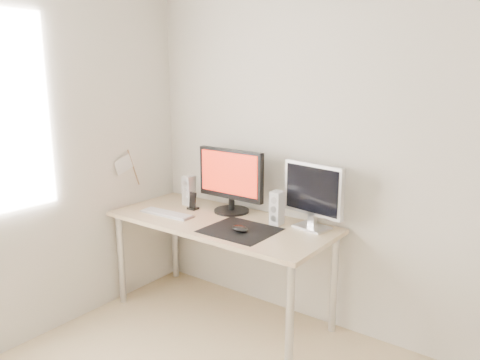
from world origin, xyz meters
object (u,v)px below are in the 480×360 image
Objects in this scene: main_monitor at (231,178)px; second_monitor at (313,193)px; speaker_right at (277,208)px; mouse at (240,229)px; desk at (221,231)px; keyboard at (167,214)px; speaker_left at (189,191)px; phone_dock at (193,204)px.

main_monitor is 1.22× the size of second_monitor.
second_monitor is 0.27m from speaker_right.
main_monitor is 0.65m from second_monitor.
desk is (-0.26, 0.13, -0.10)m from mouse.
desk is 3.75× the size of keyboard.
speaker_left is 1.75× the size of phone_dock.
speaker_right is at bearing -5.27° from main_monitor.
desk is 2.91× the size of main_monitor.
mouse is 0.31m from speaker_right.
main_monitor is 0.53m from keyboard.
phone_dock is at bearing -157.41° from main_monitor.
phone_dock is at bearing -34.43° from speaker_left.
speaker_right is at bearing 22.66° from desk.
phone_dock is at bearing -173.87° from speaker_right.
desk is at bearing -19.13° from speaker_left.
phone_dock is (-0.59, 0.20, 0.02)m from mouse.
mouse is at bearing 0.73° from keyboard.
second_monitor reaches higher than desk.
speaker_left is (-0.43, 0.15, 0.19)m from desk.
mouse reaches higher than desk.
second_monitor is (0.60, 0.22, 0.32)m from desk.
desk is 3.55× the size of second_monitor.
mouse is 0.07× the size of desk.
speaker_left is (-0.38, -0.04, -0.14)m from main_monitor.
desk is 7.00× the size of speaker_right.
keyboard is (-0.99, -0.36, -0.23)m from second_monitor.
main_monitor is (-0.06, 0.19, 0.33)m from desk.
speaker_right is at bearing 6.13° from phone_dock.
keyboard is at bearing -160.95° from desk.
second_monitor reaches higher than speaker_left.
main_monitor reaches higher than mouse.
main_monitor is 4.21× the size of phone_dock.
speaker_right is (0.36, 0.15, 0.19)m from desk.
mouse is 0.52× the size of speaker_left.
keyboard is (-0.39, -0.14, 0.09)m from desk.
desk is 0.50m from speaker_left.
phone_dock is (-0.69, -0.07, -0.07)m from speaker_right.
mouse is at bearing -133.85° from second_monitor.
main_monitor is 2.41× the size of speaker_right.
main_monitor is 1.29× the size of keyboard.
speaker_left is at bearing 98.36° from keyboard.
desk is at bearing -73.60° from main_monitor.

